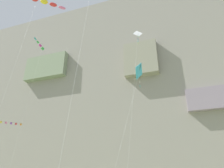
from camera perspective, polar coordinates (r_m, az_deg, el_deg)
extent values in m
cube|color=gray|center=(64.37, 9.91, -1.17)|extent=(180.00, 20.26, 57.53)
cube|color=gray|center=(68.95, -17.14, 4.25)|extent=(13.79, 2.35, 7.87)
cube|color=gray|center=(56.86, 7.77, 6.50)|extent=(8.63, 2.92, 9.69)
ellipsoid|color=green|center=(52.35, -18.03, 8.99)|extent=(0.80, 1.09, 0.67)
ellipsoid|color=#CC3399|center=(51.52, -18.60, 9.74)|extent=(0.68, 1.07, 0.55)
ellipsoid|color=green|center=(50.71, -19.19, 10.51)|extent=(0.57, 1.04, 0.43)
ellipsoid|color=teal|center=(49.91, -19.80, 11.31)|extent=(0.45, 1.02, 0.32)
cylinder|color=silver|center=(44.19, -22.19, -6.54)|extent=(0.08, 3.40, 30.90)
cube|color=white|center=(39.84, 6.88, 13.22)|extent=(1.74, 0.41, 1.68)
cylinder|color=black|center=(39.84, 6.88, 13.22)|extent=(0.23, 0.50, 1.35)
cube|color=green|center=(39.43, 6.98, 12.50)|extent=(0.21, 0.05, 0.10)
cube|color=navy|center=(39.23, 6.91, 12.07)|extent=(0.20, 0.10, 0.10)
cube|color=teal|center=(39.00, 7.00, 11.67)|extent=(0.19, 0.11, 0.10)
cube|color=#38B2D1|center=(38.80, 6.95, 11.23)|extent=(0.18, 0.14, 0.10)
cube|color=#8CCC33|center=(38.58, 7.02, 10.82)|extent=(0.20, 0.09, 0.10)
cylinder|color=silver|center=(31.23, 5.56, -4.63)|extent=(1.97, 4.38, 27.06)
cylinder|color=black|center=(49.11, -25.30, -9.24)|extent=(3.30, 3.39, 0.02)
cube|color=yellow|center=(49.06, -27.54, -9.03)|extent=(0.26, 0.27, 0.38)
cube|color=pink|center=(49.05, -26.44, -9.25)|extent=(0.27, 0.27, 0.38)
cube|color=purple|center=(49.06, -25.35, -9.47)|extent=(0.27, 0.27, 0.38)
cube|color=red|center=(49.09, -24.26, -9.68)|extent=(0.27, 0.28, 0.38)
cube|color=orange|center=(49.13, -23.16, -9.89)|extent=(0.26, 0.26, 0.38)
cube|color=#38B2D1|center=(27.65, 7.21, 3.47)|extent=(0.70, 2.70, 2.63)
cylinder|color=black|center=(27.65, 7.21, 3.47)|extent=(0.75, 0.15, 2.12)
cube|color=black|center=(27.17, 7.42, 1.64)|extent=(0.11, 0.32, 0.16)
cube|color=white|center=(26.93, 7.42, 0.58)|extent=(0.11, 0.32, 0.16)
cube|color=teal|center=(26.69, 7.50, -0.49)|extent=(0.03, 0.32, 0.16)
cylinder|color=silver|center=(22.95, 3.39, -12.21)|extent=(2.98, 4.56, 15.43)
ellipsoid|color=yellow|center=(34.61, -17.67, 20.26)|extent=(1.32, 1.30, 0.80)
ellipsoid|color=red|center=(34.59, -15.42, 19.75)|extent=(1.20, 1.17, 0.63)
ellipsoid|color=pink|center=(34.62, -13.19, 19.22)|extent=(1.08, 1.05, 0.46)
cylinder|color=silver|center=(25.76, -25.40, 1.84)|extent=(0.47, 3.50, 26.41)
cylinder|color=silver|center=(16.29, -8.48, 8.93)|extent=(0.21, 3.34, 23.14)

